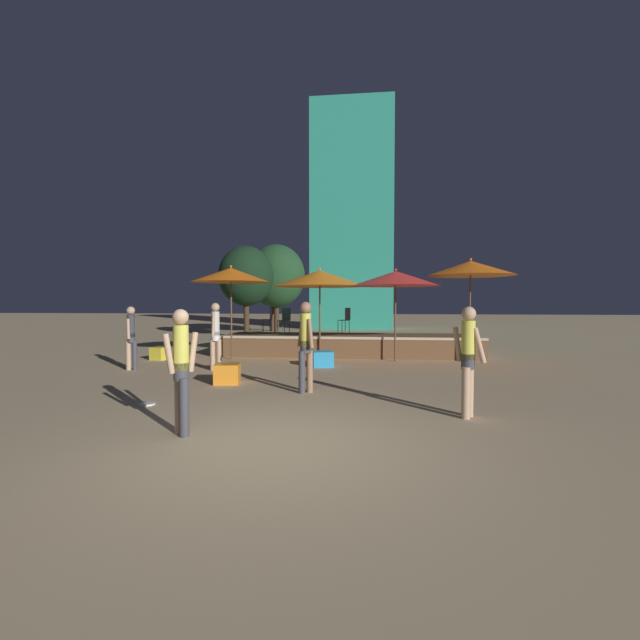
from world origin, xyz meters
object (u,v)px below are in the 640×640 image
Objects in this scene: patio_umbrella_1 at (396,279)px; patio_umbrella_3 at (320,278)px; person_3 at (131,336)px; person_1 at (468,357)px; frisbee_disc at (148,404)px; cube_seat_3 at (227,374)px; bistro_chair_2 at (269,317)px; cube_seat_2 at (323,359)px; bistro_chair_1 at (285,318)px; patio_umbrella_2 at (470,268)px; bistro_chair_0 at (346,318)px; patio_umbrella_0 at (231,275)px; person_2 at (306,342)px; background_tree_2 at (246,276)px; person_4 at (216,333)px; cube_seat_0 at (160,353)px; cube_seat_1 at (334,351)px; background_tree_0 at (272,283)px; background_tree_1 at (276,276)px.

patio_umbrella_1 is 2.37m from patio_umbrella_3.
person_3 is at bearing -160.51° from patio_umbrella_1.
frisbee_disc is at bearing 118.31° from person_1.
bistro_chair_2 is (-0.64, 6.66, 1.03)m from cube_seat_3.
cube_seat_2 is 0.75× the size of bistro_chair_2.
bistro_chair_1 is (0.15, 5.80, 1.03)m from cube_seat_3.
patio_umbrella_2 is 3.47× the size of bistro_chair_2.
patio_umbrella_3 is 7.49m from person_1.
patio_umbrella_1 is at bearing 61.78° from bistro_chair_0.
patio_umbrella_0 is 3.55m from person_3.
patio_umbrella_1 is 2.23m from patio_umbrella_2.
person_2 is at bearing -30.88° from person_3.
person_1 is 10.42m from bistro_chair_2.
cube_seat_2 is 10.75m from background_tree_2.
bistro_chair_2 is at bearing 57.59° from person_3.
patio_umbrella_0 is 2.77m from person_4.
patio_umbrella_1 is 3.37m from cube_seat_2.
cube_seat_0 is 0.30× the size of person_2.
cube_seat_1 is 0.25× the size of person_2.
patio_umbrella_0 is 0.66× the size of background_tree_0.
background_tree_1 reaches higher than patio_umbrella_0.
background_tree_1 is at bearing 119.01° from patio_umbrella_1.
patio_umbrella_3 is at bearing 8.60° from patio_umbrella_0.
person_2 is (-4.24, -4.85, -1.81)m from patio_umbrella_2.
background_tree_1 is at bearing -70.51° from background_tree_0.
patio_umbrella_2 is at bearing -55.08° from background_tree_0.
cube_seat_0 is at bearing -15.62° from bistro_chair_1.
frisbee_disc is (-0.88, -7.91, -1.23)m from bistro_chair_1.
person_3 is 7.21m from bistro_chair_0.
cube_seat_3 is at bearing -134.36° from patio_umbrella_1.
person_1 is (0.75, -6.31, -1.57)m from patio_umbrella_1.
patio_umbrella_0 is 3.30× the size of bistro_chair_2.
background_tree_0 reaches higher than bistro_chair_2.
person_2 is at bearing 91.77° from person_1.
cube_seat_1 is at bearing -67.95° from background_tree_1.
cube_seat_0 is 8.80m from background_tree_2.
cube_seat_3 is 0.35× the size of person_2.
cube_seat_1 is (3.19, 0.80, -2.44)m from patio_umbrella_0.
cube_seat_1 is 0.50× the size of bistro_chair_0.
person_4 reaches higher than person_3.
cube_seat_2 is 5.47m from frisbee_disc.
patio_umbrella_2 reaches higher than cube_seat_3.
cube_seat_2 is at bearing 8.38° from bistro_chair_2.
cube_seat_2 is 4.77m from bistro_chair_2.
person_2 is (-0.10, -5.49, 0.78)m from cube_seat_1.
patio_umbrella_1 is 0.91× the size of patio_umbrella_2.
bistro_chair_2 is 6.01m from background_tree_2.
cube_seat_1 is at bearing 42.56° from patio_umbrella_3.
patio_umbrella_2 is 0.61× the size of background_tree_1.
person_4 is 3.96m from frisbee_disc.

